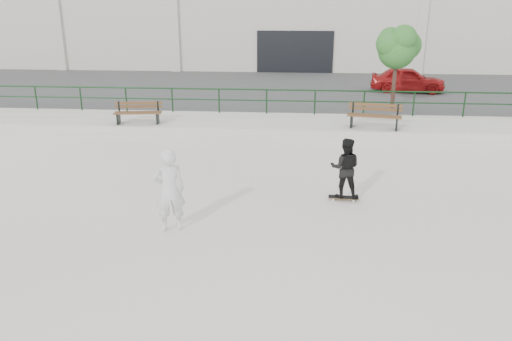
# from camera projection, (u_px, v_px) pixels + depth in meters

# --- Properties ---
(ground) EXTENTS (120.00, 120.00, 0.00)m
(ground) POSITION_uv_depth(u_px,v_px,m) (280.00, 241.00, 10.79)
(ground) COLOR beige
(ground) RESTS_ON ground
(ledge) EXTENTS (30.00, 3.00, 0.50)m
(ledge) POSITION_uv_depth(u_px,v_px,m) (290.00, 127.00, 19.68)
(ledge) COLOR silver
(ledge) RESTS_ON ground
(parking_strip) EXTENTS (60.00, 14.00, 0.50)m
(parking_strip) POSITION_uv_depth(u_px,v_px,m) (293.00, 91.00, 27.71)
(parking_strip) COLOR #404040
(parking_strip) RESTS_ON ground
(railing) EXTENTS (28.00, 0.06, 1.03)m
(railing) POSITION_uv_depth(u_px,v_px,m) (291.00, 96.00, 20.59)
(railing) COLOR #143718
(railing) RESTS_ON ledge
(commercial_building) EXTENTS (44.20, 16.33, 8.00)m
(commercial_building) POSITION_uv_depth(u_px,v_px,m) (297.00, 7.00, 39.54)
(commercial_building) COLOR beige
(commercial_building) RESTS_ON ground
(bench_left) EXTENTS (1.84, 0.76, 0.82)m
(bench_left) POSITION_uv_depth(u_px,v_px,m) (138.00, 113.00, 19.09)
(bench_left) COLOR brown
(bench_left) RESTS_ON ledge
(bench_right) EXTENTS (2.02, 0.93, 0.90)m
(bench_right) POSITION_uv_depth(u_px,v_px,m) (374.00, 116.00, 18.37)
(bench_right) COLOR brown
(bench_right) RESTS_ON ledge
(tree) EXTENTS (2.00, 1.78, 3.56)m
(tree) POSITION_uv_depth(u_px,v_px,m) (398.00, 46.00, 21.25)
(tree) COLOR #4E3127
(tree) RESTS_ON parking_strip
(red_car) EXTENTS (3.92, 1.99, 1.28)m
(red_car) POSITION_uv_depth(u_px,v_px,m) (408.00, 79.00, 25.86)
(red_car) COLOR #A01314
(red_car) RESTS_ON parking_strip
(skateboard) EXTENTS (0.79, 0.26, 0.09)m
(skateboard) POSITION_uv_depth(u_px,v_px,m) (343.00, 197.00, 13.04)
(skateboard) COLOR black
(skateboard) RESTS_ON ground
(standing_skater) EXTENTS (0.83, 0.68, 1.58)m
(standing_skater) POSITION_uv_depth(u_px,v_px,m) (345.00, 168.00, 12.78)
(standing_skater) COLOR black
(standing_skater) RESTS_ON skateboard
(seated_skater) EXTENTS (0.82, 0.68, 1.92)m
(seated_skater) POSITION_uv_depth(u_px,v_px,m) (169.00, 190.00, 11.06)
(seated_skater) COLOR silver
(seated_skater) RESTS_ON ground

